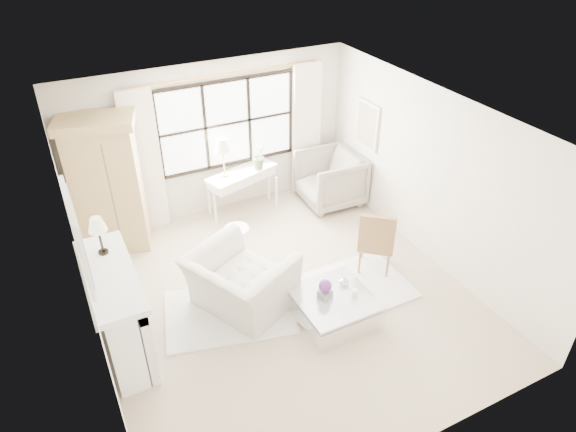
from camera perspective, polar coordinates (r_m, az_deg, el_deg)
name	(u,v)px	position (r m, az deg, el deg)	size (l,w,h in m)	color
floor	(283,296)	(7.56, -0.53, -8.85)	(5.50, 5.50, 0.00)	#C7B094
ceiling	(282,122)	(6.10, -0.67, 10.43)	(5.50, 5.50, 0.00)	white
wall_back	(212,140)	(8.98, -8.48, 8.35)	(5.00, 5.00, 0.00)	silver
wall_front	(416,365)	(5.01, 14.08, -15.81)	(5.00, 5.00, 0.00)	silver
wall_left	(84,273)	(6.26, -21.69, -5.90)	(5.50, 5.50, 0.00)	white
wall_right	(432,177)	(8.00, 15.72, 4.19)	(5.50, 5.50, 0.00)	silver
window_pane	(227,124)	(8.95, -6.74, 10.16)	(2.40, 0.02, 1.50)	white
window_frame	(228,124)	(8.95, -6.72, 10.13)	(2.50, 0.04, 1.50)	black
curtain_rod	(225,74)	(8.60, -6.98, 15.37)	(0.04, 0.04, 3.30)	#A87B3A
curtain_left	(144,163)	(8.69, -15.68, 5.72)	(0.55, 0.10, 2.47)	white
curtain_right	(306,129)	(9.60, 2.06, 9.61)	(0.55, 0.10, 2.47)	white
fireplace	(116,312)	(6.70, -18.56, -10.12)	(0.58, 1.66, 1.26)	white
mirror_frame	(77,237)	(5.98, -22.35, -2.15)	(0.05, 1.15, 0.95)	silver
mirror_glass	(80,236)	(5.98, -22.08, -2.08)	(0.02, 1.00, 0.80)	#B3B7BE
art_frame	(367,125)	(9.07, 8.80, 9.96)	(0.04, 0.62, 0.82)	silver
art_canvas	(366,125)	(9.06, 8.69, 9.95)	(0.01, 0.52, 0.72)	#B9AB8F
mantel_lamp	(97,226)	(6.44, -20.45, -1.06)	(0.22, 0.22, 0.51)	black
armoire	(108,184)	(8.41, -19.41, 3.33)	(1.27, 0.98, 2.24)	tan
console_table	(243,191)	(9.25, -5.05, 2.75)	(1.37, 0.81, 0.80)	white
console_lamp	(223,146)	(8.72, -7.27, 7.72)	(0.28, 0.28, 0.69)	#B3843E
orchid_plant	(259,156)	(9.05, -3.23, 6.71)	(0.27, 0.21, 0.48)	#56714B
side_table	(237,237)	(8.18, -5.68, -2.36)	(0.40, 0.40, 0.51)	silver
rug_left	(229,312)	(7.33, -6.57, -10.56)	(1.75, 1.23, 0.03)	silver
rug_right	(352,288)	(7.72, 7.16, -7.92)	(1.63, 1.22, 0.03)	white
club_armchair	(241,282)	(7.16, -5.30, -7.29)	(1.31, 1.15, 0.85)	beige
wingback_chair	(330,179)	(9.48, 4.71, 4.14)	(1.04, 1.07, 0.97)	gray
french_chair	(375,253)	(7.95, 9.64, -4.07)	(0.68, 0.68, 1.08)	#9C7141
coffee_table	(334,308)	(7.13, 5.09, -10.12)	(1.01, 1.01, 0.38)	white
planter_box	(325,294)	(6.94, 4.11, -8.66)	(0.15, 0.15, 0.12)	slate
planter_flowers	(325,286)	(6.84, 4.15, -7.74)	(0.18, 0.18, 0.18)	#623079
pillar_candle	(354,293)	(6.99, 7.40, -8.48)	(0.08, 0.08, 0.12)	white
coffee_vase	(344,281)	(7.15, 6.22, -7.18)	(0.14, 0.14, 0.14)	silver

